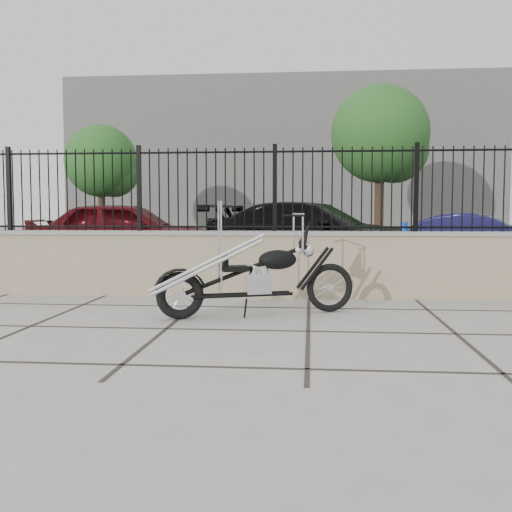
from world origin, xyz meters
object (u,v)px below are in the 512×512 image
object	(u,v)px
chopper_motorcycle	(254,258)
car_black	(314,234)
car_blue	(480,241)
car_red	(127,233)

from	to	relation	value
chopper_motorcycle	car_black	xyz separation A→B (m)	(0.74, 6.36, 0.03)
chopper_motorcycle	car_blue	size ratio (longest dim) A/B	0.64
car_red	car_blue	xyz separation A→B (m)	(7.91, 0.22, -0.15)
chopper_motorcycle	car_blue	world-z (taller)	chopper_motorcycle
car_red	chopper_motorcycle	bearing A→B (deg)	-153.65
chopper_motorcycle	car_black	world-z (taller)	car_black
car_black	car_blue	world-z (taller)	car_black
chopper_motorcycle	car_black	distance (m)	6.41
car_red	car_blue	bearing A→B (deg)	-91.26
car_black	car_blue	xyz separation A→B (m)	(3.66, 0.15, -0.13)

